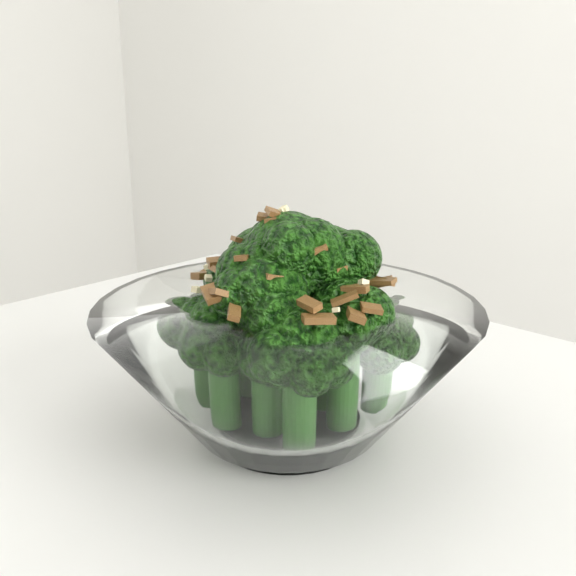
% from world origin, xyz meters
% --- Properties ---
extents(broccoli_dish, '(0.24, 0.24, 0.15)m').
position_xyz_m(broccoli_dish, '(-0.27, 0.19, 0.81)').
color(broccoli_dish, white).
rests_on(broccoli_dish, table).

